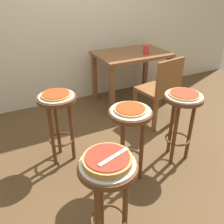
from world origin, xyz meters
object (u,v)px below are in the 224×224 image
(pizza_foreground, at_px, (107,160))
(stool_middle, at_px, (130,131))
(serving_plate_leftside, at_px, (184,96))
(pizza_server_knife, at_px, (114,157))
(stool_leftside, at_px, (181,115))
(stool_rear, at_px, (59,115))
(serving_plate_rear, at_px, (56,96))
(pizza_middle, at_px, (130,109))
(cup_near_edge, at_px, (146,50))
(serving_plate_middle, at_px, (130,111))
(wooden_chair, at_px, (161,89))
(dining_table, at_px, (131,61))
(stool_foreground, at_px, (108,189))
(serving_plate_foreground, at_px, (108,164))
(pizza_leftside, at_px, (184,94))
(pizza_rear, at_px, (56,94))

(pizza_foreground, relative_size, stool_middle, 0.41)
(serving_plate_leftside, bearing_deg, pizza_server_knife, -151.28)
(pizza_server_knife, bearing_deg, stool_leftside, 11.92)
(pizza_foreground, height_order, serving_plate_leftside, pizza_foreground)
(stool_leftside, relative_size, serving_plate_leftside, 2.09)
(stool_rear, distance_m, serving_plate_rear, 0.20)
(pizza_middle, height_order, pizza_server_knife, pizza_server_knife)
(cup_near_edge, bearing_deg, stool_middle, -127.89)
(serving_plate_middle, relative_size, wooden_chair, 0.39)
(pizza_server_knife, bearing_deg, serving_plate_leftside, 11.92)
(serving_plate_leftside, distance_m, pizza_server_knife, 1.12)
(stool_leftside, bearing_deg, serving_plate_rear, 153.81)
(stool_middle, xyz_separation_m, stool_leftside, (0.57, 0.03, 0.00))
(cup_near_edge, bearing_deg, dining_table, 132.42)
(stool_foreground, relative_size, serving_plate_foreground, 2.13)
(pizza_leftside, height_order, cup_near_edge, cup_near_edge)
(stool_leftside, height_order, pizza_rear, pizza_rear)
(stool_middle, relative_size, cup_near_edge, 5.82)
(serving_plate_foreground, relative_size, pizza_rear, 1.21)
(stool_middle, xyz_separation_m, pizza_rear, (-0.45, 0.54, 0.21))
(stool_middle, xyz_separation_m, serving_plate_middle, (-0.00, -0.00, 0.20))
(stool_leftside, relative_size, stool_rear, 1.00)
(stool_leftside, height_order, serving_plate_rear, serving_plate_rear)
(pizza_leftside, relative_size, stool_rear, 0.41)
(stool_leftside, distance_m, wooden_chair, 0.70)
(pizza_middle, relative_size, wooden_chair, 0.31)
(cup_near_edge, bearing_deg, serving_plate_rear, -153.69)
(stool_middle, relative_size, serving_plate_rear, 2.17)
(pizza_server_knife, bearing_deg, pizza_rear, 75.68)
(stool_middle, distance_m, stool_rear, 0.70)
(serving_plate_rear, distance_m, wooden_chair, 1.31)
(stool_leftside, height_order, wooden_chair, wooden_chair)
(serving_plate_foreground, relative_size, stool_rear, 0.47)
(serving_plate_rear, bearing_deg, pizza_rear, 0.00)
(serving_plate_rear, bearing_deg, pizza_server_knife, -87.52)
(serving_plate_foreground, height_order, cup_near_edge, cup_near_edge)
(stool_foreground, xyz_separation_m, pizza_middle, (0.44, 0.49, 0.21))
(pizza_leftside, bearing_deg, pizza_rear, 153.81)
(serving_plate_foreground, xyz_separation_m, stool_middle, (0.44, 0.49, -0.20))
(stool_foreground, relative_size, pizza_leftside, 2.44)
(pizza_foreground, xyz_separation_m, serving_plate_middle, (0.44, 0.49, -0.03))
(pizza_middle, relative_size, dining_table, 0.27)
(serving_plate_leftside, xyz_separation_m, cup_near_edge, (0.39, 1.20, 0.09))
(serving_plate_foreground, relative_size, dining_table, 0.33)
(stool_rear, bearing_deg, pizza_middle, -49.78)
(stool_leftside, relative_size, pizza_server_knife, 3.17)
(stool_middle, relative_size, stool_leftside, 1.00)
(stool_leftside, xyz_separation_m, serving_plate_rear, (-1.03, 0.51, 0.20))
(serving_plate_leftside, height_order, pizza_rear, pizza_rear)
(stool_rear, xyz_separation_m, serving_plate_rear, (0.00, 0.00, 0.20))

